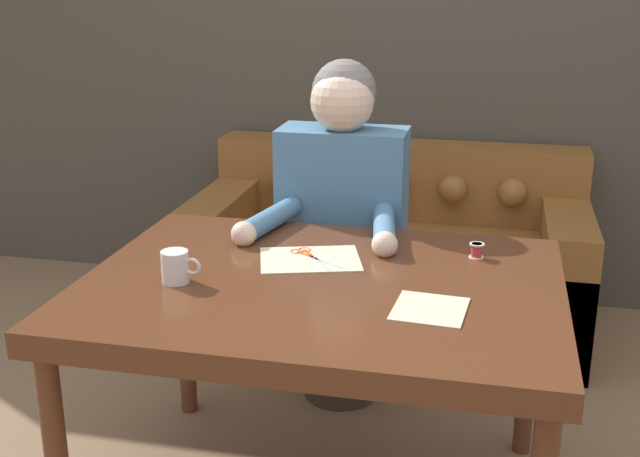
{
  "coord_description": "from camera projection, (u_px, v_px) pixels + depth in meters",
  "views": [
    {
      "loc": [
        0.43,
        -2.01,
        1.57
      ],
      "look_at": [
        -0.06,
        0.17,
        0.84
      ],
      "focal_mm": 45.0,
      "sensor_mm": 36.0,
      "label": 1
    }
  ],
  "objects": [
    {
      "name": "scissors",
      "position": [
        309.0,
        255.0,
        2.41
      ],
      "size": [
        0.18,
        0.18,
        0.01
      ],
      "color": "silver",
      "rests_on": "dining_table"
    },
    {
      "name": "wall_back",
      "position": [
        410.0,
        28.0,
        3.73
      ],
      "size": [
        8.0,
        0.06,
        2.6
      ],
      "color": "#474238",
      "rests_on": "ground_plane"
    },
    {
      "name": "person",
      "position": [
        342.0,
        231.0,
        2.89
      ],
      "size": [
        0.52,
        0.63,
        1.27
      ],
      "color": "#33281E",
      "rests_on": "ground_plane"
    },
    {
      "name": "thread_spool",
      "position": [
        477.0,
        251.0,
        2.39
      ],
      "size": [
        0.04,
        0.04,
        0.05
      ],
      "color": "red",
      "rests_on": "dining_table"
    },
    {
      "name": "pattern_paper_offcut",
      "position": [
        430.0,
        309.0,
        2.03
      ],
      "size": [
        0.2,
        0.21,
        0.0
      ],
      "color": "beige",
      "rests_on": "dining_table"
    },
    {
      "name": "mug",
      "position": [
        176.0,
        267.0,
        2.2
      ],
      "size": [
        0.11,
        0.08,
        0.09
      ],
      "color": "silver",
      "rests_on": "dining_table"
    },
    {
      "name": "dining_table",
      "position": [
        321.0,
        303.0,
        2.25
      ],
      "size": [
        1.32,
        1.0,
        0.74
      ],
      "color": "#562D19",
      "rests_on": "ground_plane"
    },
    {
      "name": "pattern_paper_main",
      "position": [
        310.0,
        259.0,
        2.38
      ],
      "size": [
        0.35,
        0.3,
        0.0
      ],
      "color": "beige",
      "rests_on": "dining_table"
    },
    {
      "name": "couch",
      "position": [
        389.0,
        261.0,
        3.65
      ],
      "size": [
        1.72,
        0.83,
        0.79
      ],
      "color": "brown",
      "rests_on": "ground_plane"
    }
  ]
}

